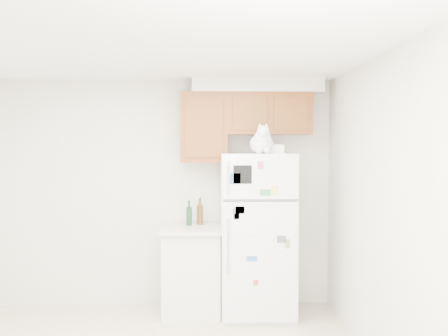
{
  "coord_description": "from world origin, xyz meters",
  "views": [
    {
      "loc": [
        0.53,
        -3.84,
        1.78
      ],
      "look_at": [
        0.71,
        1.55,
        1.55
      ],
      "focal_mm": 42.0,
      "sensor_mm": 36.0,
      "label": 1
    }
  ],
  "objects_px": {
    "base_counter": "(192,270)",
    "bottle_green": "(189,213)",
    "bottle_amber": "(200,211)",
    "storage_box_front": "(277,149)",
    "refrigerator": "(257,234)",
    "storage_box_back": "(274,149)",
    "cat": "(262,142)"
  },
  "relations": [
    {
      "from": "storage_box_front",
      "to": "bottle_amber",
      "type": "bearing_deg",
      "value": 172.71
    },
    {
      "from": "bottle_amber",
      "to": "bottle_green",
      "type": "bearing_deg",
      "value": -149.13
    },
    {
      "from": "base_counter",
      "to": "cat",
      "type": "bearing_deg",
      "value": -14.99
    },
    {
      "from": "base_counter",
      "to": "bottle_green",
      "type": "height_order",
      "value": "bottle_green"
    },
    {
      "from": "base_counter",
      "to": "bottle_amber",
      "type": "height_order",
      "value": "bottle_amber"
    },
    {
      "from": "bottle_green",
      "to": "bottle_amber",
      "type": "height_order",
      "value": "bottle_amber"
    },
    {
      "from": "refrigerator",
      "to": "base_counter",
      "type": "bearing_deg",
      "value": 173.91
    },
    {
      "from": "cat",
      "to": "bottle_green",
      "type": "distance_m",
      "value": 1.12
    },
    {
      "from": "bottle_green",
      "to": "bottle_amber",
      "type": "distance_m",
      "value": 0.14
    },
    {
      "from": "base_counter",
      "to": "storage_box_front",
      "type": "height_order",
      "value": "storage_box_front"
    },
    {
      "from": "refrigerator",
      "to": "storage_box_front",
      "type": "distance_m",
      "value": 0.92
    },
    {
      "from": "cat",
      "to": "bottle_green",
      "type": "bearing_deg",
      "value": 158.13
    },
    {
      "from": "refrigerator",
      "to": "bottle_amber",
      "type": "height_order",
      "value": "refrigerator"
    },
    {
      "from": "refrigerator",
      "to": "storage_box_back",
      "type": "distance_m",
      "value": 0.92
    },
    {
      "from": "base_counter",
      "to": "bottle_green",
      "type": "distance_m",
      "value": 0.6
    },
    {
      "from": "refrigerator",
      "to": "storage_box_front",
      "type": "height_order",
      "value": "storage_box_front"
    },
    {
      "from": "storage_box_back",
      "to": "cat",
      "type": "bearing_deg",
      "value": -109.64
    },
    {
      "from": "refrigerator",
      "to": "bottle_green",
      "type": "bearing_deg",
      "value": 165.76
    },
    {
      "from": "bottle_green",
      "to": "storage_box_back",
      "type": "bearing_deg",
      "value": -6.3
    },
    {
      "from": "refrigerator",
      "to": "bottle_amber",
      "type": "distance_m",
      "value": 0.69
    },
    {
      "from": "bottle_amber",
      "to": "cat",
      "type": "bearing_deg",
      "value": -30.23
    },
    {
      "from": "refrigerator",
      "to": "bottle_amber",
      "type": "xyz_separation_m",
      "value": [
        -0.6,
        0.25,
        0.21
      ]
    },
    {
      "from": "refrigerator",
      "to": "cat",
      "type": "relative_size",
      "value": 3.84
    },
    {
      "from": "storage_box_back",
      "to": "bottle_amber",
      "type": "distance_m",
      "value": 1.06
    },
    {
      "from": "storage_box_front",
      "to": "bottle_amber",
      "type": "relative_size",
      "value": 0.51
    },
    {
      "from": "bottle_green",
      "to": "bottle_amber",
      "type": "bearing_deg",
      "value": 30.87
    },
    {
      "from": "refrigerator",
      "to": "storage_box_front",
      "type": "relative_size",
      "value": 11.33
    },
    {
      "from": "bottle_amber",
      "to": "storage_box_back",
      "type": "bearing_deg",
      "value": -12.12
    },
    {
      "from": "storage_box_front",
      "to": "bottle_amber",
      "type": "distance_m",
      "value": 1.11
    },
    {
      "from": "storage_box_front",
      "to": "bottle_green",
      "type": "xyz_separation_m",
      "value": [
        -0.92,
        0.29,
        -0.69
      ]
    },
    {
      "from": "cat",
      "to": "storage_box_back",
      "type": "relative_size",
      "value": 2.46
    },
    {
      "from": "storage_box_back",
      "to": "bottle_green",
      "type": "height_order",
      "value": "storage_box_back"
    }
  ]
}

